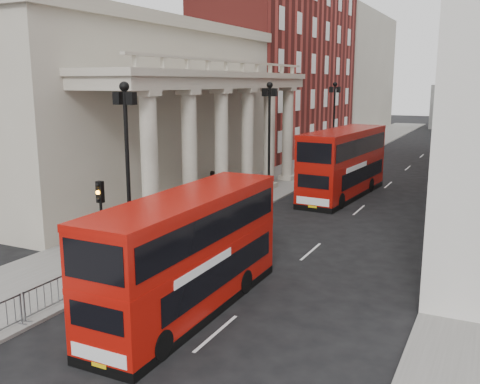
{
  "coord_description": "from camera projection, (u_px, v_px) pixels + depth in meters",
  "views": [
    {
      "loc": [
        14.16,
        -14.8,
        8.39
      ],
      "look_at": [
        1.58,
        10.87,
        2.52
      ],
      "focal_mm": 40.0,
      "sensor_mm": 36.0,
      "label": 1
    }
  ],
  "objects": [
    {
      "name": "ground",
      "position": [
        81.0,
        302.0,
        20.81
      ],
      "size": [
        260.0,
        260.0,
        0.0
      ],
      "primitive_type": "plane",
      "color": "black",
      "rests_on": "ground"
    },
    {
      "name": "sidewalk_west",
      "position": [
        287.0,
        176.0,
        48.48
      ],
      "size": [
        6.0,
        140.0,
        0.12
      ],
      "primitive_type": "cube",
      "color": "slate",
      "rests_on": "ground"
    },
    {
      "name": "kerb",
      "position": [
        319.0,
        178.0,
        47.21
      ],
      "size": [
        0.2,
        140.0,
        0.14
      ],
      "primitive_type": "cube",
      "color": "slate",
      "rests_on": "ground"
    },
    {
      "name": "portico_building",
      "position": [
        137.0,
        115.0,
        39.97
      ],
      "size": [
        9.0,
        28.0,
        12.0
      ],
      "primitive_type": "cube",
      "color": "#A49B89",
      "rests_on": "ground"
    },
    {
      "name": "brick_building",
      "position": [
        285.0,
        61.0,
        65.35
      ],
      "size": [
        9.0,
        32.0,
        22.0
      ],
      "primitive_type": "cube",
      "color": "maroon",
      "rests_on": "ground"
    },
    {
      "name": "west_building_far",
      "position": [
        352.0,
        73.0,
        93.69
      ],
      "size": [
        9.0,
        30.0,
        20.0
      ],
      "primitive_type": "cube",
      "color": "#A49B89",
      "rests_on": "ground"
    },
    {
      "name": "monument_column",
      "position": [
        461.0,
        39.0,
        95.93
      ],
      "size": [
        8.0,
        8.0,
        54.2
      ],
      "color": "#60605E",
      "rests_on": "ground"
    },
    {
      "name": "lamp_post_south",
      "position": [
        127.0,
        163.0,
        23.6
      ],
      "size": [
        1.05,
        0.44,
        8.32
      ],
      "color": "black",
      "rests_on": "sidewalk_west"
    },
    {
      "name": "lamp_post_mid",
      "position": [
        269.0,
        133.0,
        37.68
      ],
      "size": [
        1.05,
        0.44,
        8.32
      ],
      "color": "black",
      "rests_on": "sidewalk_west"
    },
    {
      "name": "lamp_post_north",
      "position": [
        334.0,
        119.0,
        51.75
      ],
      "size": [
        1.05,
        0.44,
        8.32
      ],
      "color": "black",
      "rests_on": "sidewalk_west"
    },
    {
      "name": "traffic_light",
      "position": [
        101.0,
        212.0,
        22.15
      ],
      "size": [
        0.28,
        0.33,
        4.3
      ],
      "color": "black",
      "rests_on": "sidewalk_west"
    },
    {
      "name": "crowd_barriers",
      "position": [
        110.0,
        267.0,
        22.79
      ],
      "size": [
        0.5,
        18.75,
        1.1
      ],
      "color": "gray",
      "rests_on": "sidewalk_west"
    },
    {
      "name": "bus_near",
      "position": [
        189.0,
        251.0,
        19.63
      ],
      "size": [
        2.52,
        10.25,
        4.42
      ],
      "rotation": [
        0.0,
        0.0,
        0.0
      ],
      "color": "#A50E07",
      "rests_on": "ground"
    },
    {
      "name": "bus_far",
      "position": [
        344.0,
        162.0,
        39.64
      ],
      "size": [
        3.67,
        11.76,
        5.0
      ],
      "rotation": [
        0.0,
        0.0,
        -0.08
      ],
      "color": "#940D06",
      "rests_on": "ground"
    },
    {
      "name": "pedestrian_a",
      "position": [
        212.0,
        196.0,
        34.98
      ],
      "size": [
        0.77,
        0.59,
        1.9
      ],
      "primitive_type": "imported",
      "rotation": [
        0.0,
        0.0,
        -0.21
      ],
      "color": "black",
      "rests_on": "sidewalk_west"
    },
    {
      "name": "pedestrian_b",
      "position": [
        212.0,
        183.0,
        40.09
      ],
      "size": [
        0.9,
        0.72,
        1.8
      ],
      "primitive_type": "imported",
      "rotation": [
        0.0,
        0.0,
        3.18
      ],
      "color": "black",
      "rests_on": "sidewalk_west"
    },
    {
      "name": "pedestrian_c",
      "position": [
        242.0,
        189.0,
        37.31
      ],
      "size": [
        1.13,
        1.03,
        1.93
      ],
      "primitive_type": "imported",
      "rotation": [
        0.0,
        0.0,
        5.7
      ],
      "color": "black",
      "rests_on": "sidewalk_west"
    }
  ]
}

